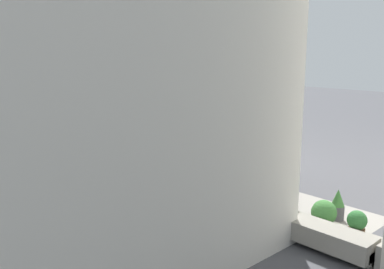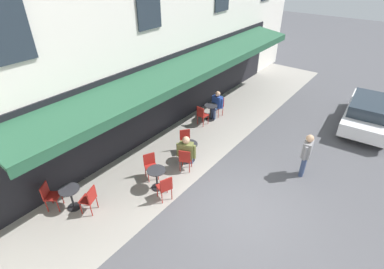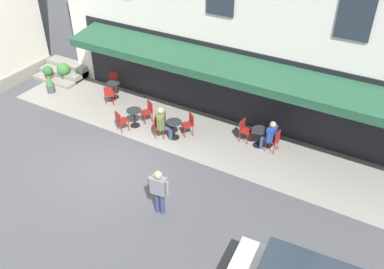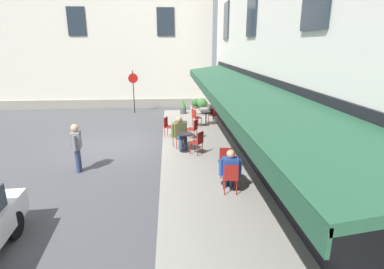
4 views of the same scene
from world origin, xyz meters
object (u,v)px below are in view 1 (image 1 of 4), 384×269
Objects in this scene: cafe_chair_red_near_door at (106,143)px; cafe_chair_red_facing_street at (239,179)px; cafe_chair_red_under_awning at (163,154)px; cafe_chair_red_corner_left at (229,161)px; walking_pedestrian_in_grey at (213,127)px; cafe_table_streetside at (179,155)px; potted_plant_mid_terrace at (357,225)px; cafe_chair_red_kerbside at (194,155)px; cafe_chair_red_back_row at (120,148)px; seated_companion_in_blue at (108,141)px; cafe_table_far_end at (214,164)px; seated_patron_in_olive at (189,150)px; parked_car_white at (164,117)px; potted_plant_under_sign at (324,215)px; cafe_chair_red_corner_right at (231,191)px; cafe_table_near_entrance at (113,147)px; cafe_chair_red_by_window at (197,163)px; potted_plant_entrance_right at (338,205)px; cafe_table_mid_terrace at (232,186)px.

cafe_chair_red_near_door is 7.50m from cafe_chair_red_facing_street.
cafe_chair_red_under_awning is 1.00× the size of cafe_chair_red_corner_left.
walking_pedestrian_in_grey is at bearing 142.19° from cafe_chair_red_corner_left.
potted_plant_mid_terrace is (7.89, -1.10, -0.10)m from cafe_table_streetside.
potted_plant_mid_terrace is at bearing -10.50° from cafe_chair_red_kerbside.
cafe_table_streetside is 0.63m from cafe_chair_red_under_awning.
cafe_table_streetside is at bearing 26.29° from cafe_chair_red_back_row.
cafe_chair_red_kerbside is 0.71× the size of seated_companion_in_blue.
potted_plant_mid_terrace is at bearing 0.58° from cafe_chair_red_back_row.
potted_plant_mid_terrace is (11.58, 0.01, -0.15)m from cafe_chair_red_near_door.
cafe_chair_red_corner_left reaches higher than cafe_table_far_end.
seated_patron_in_olive is 0.30× the size of parked_car_white.
seated_patron_in_olive is (-1.47, 0.09, 0.22)m from cafe_table_far_end.
potted_plant_mid_terrace is 0.17× the size of parked_car_white.
seated_companion_in_blue is 10.69m from potted_plant_under_sign.
parked_car_white is at bearing 149.73° from cafe_chair_red_corner_right.
cafe_chair_red_kerbside is 6.85m from potted_plant_under_sign.
cafe_table_near_entrance is 0.59× the size of seated_companion_in_blue.
potted_plant_entrance_right is (5.38, 0.21, -0.13)m from cafe_chair_red_by_window.
cafe_table_near_entrance is 6.97m from parked_car_white.
seated_patron_in_olive is 7.02m from potted_plant_under_sign.
walking_pedestrian_in_grey reaches higher than cafe_chair_red_corner_left.
cafe_chair_red_near_door is 1.00× the size of cafe_chair_red_kerbside.
cafe_chair_red_facing_street is at bearing -11.30° from cafe_table_streetside.
cafe_chair_red_back_row is 3.13m from seated_patron_in_olive.
cafe_chair_red_by_window is (-2.88, 1.36, 0.00)m from cafe_chair_red_corner_right.
walking_pedestrian_in_grey is at bearing 139.35° from cafe_table_mid_terrace.
cafe_chair_red_kerbside is (-3.47, 1.60, 0.06)m from cafe_table_mid_terrace.
cafe_chair_red_kerbside is 4.11m from walking_pedestrian_in_grey.
cafe_chair_red_corner_right is at bearing -167.85° from potted_plant_mid_terrace.
cafe_chair_red_back_row is 4.88m from cafe_chair_red_corner_left.
cafe_chair_red_under_awning is (2.04, 0.70, 0.00)m from cafe_chair_red_back_row.
cafe_chair_red_back_row is 1.21× the size of cafe_table_streetside.
cafe_chair_red_back_row is 1.06m from seated_companion_in_blue.
cafe_chair_red_facing_street is 1.00× the size of cafe_chair_red_corner_left.
seated_patron_in_olive is at bearing -163.67° from cafe_chair_red_corner_left.
cafe_table_near_entrance is at bearing -171.72° from cafe_chair_red_by_window.
cafe_table_mid_terrace is 7.64m from walking_pedestrian_in_grey.
cafe_table_far_end is 0.87× the size of potted_plant_entrance_right.
seated_companion_in_blue reaches higher than cafe_table_mid_terrace.
potted_plant_under_sign is 1.23× the size of potted_plant_mid_terrace.
cafe_chair_red_by_window is 5.38m from potted_plant_entrance_right.
cafe_table_mid_terrace is 0.56× the size of seated_patron_in_olive.
cafe_table_mid_terrace is 0.87× the size of potted_plant_entrance_right.
cafe_chair_red_corner_right is 0.56× the size of walking_pedestrian_in_grey.
cafe_chair_red_back_row is at bearing -53.55° from parked_car_white.
cafe_table_mid_terrace is at bearing -1.22° from cafe_chair_red_back_row.
cafe_chair_red_corner_left is at bearing 65.34° from cafe_chair_red_by_window.
cafe_table_near_entrance is at bearing -158.82° from cafe_chair_red_kerbside.
cafe_table_streetside is at bearing -155.80° from seated_patron_in_olive.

